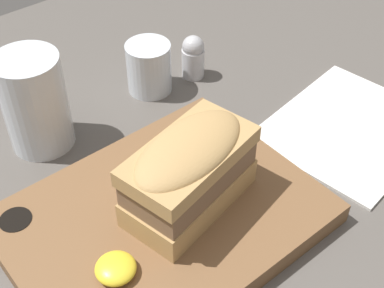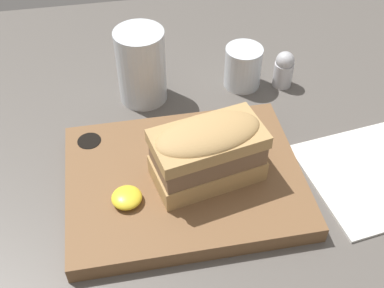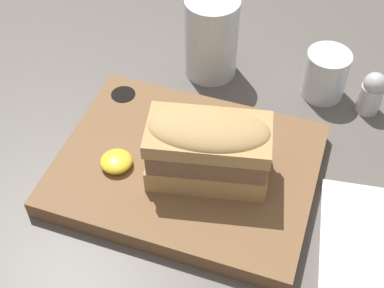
{
  "view_description": "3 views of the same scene",
  "coord_description": "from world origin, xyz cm",
  "px_view_note": "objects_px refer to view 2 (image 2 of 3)",
  "views": [
    {
      "loc": [
        -24.0,
        -25.01,
        48.24
      ],
      "look_at": [
        2.69,
        7.32,
        9.51
      ],
      "focal_mm": 50.0,
      "sensor_mm": 36.0,
      "label": 1
    },
    {
      "loc": [
        -9.82,
        -37.69,
        53.87
      ],
      "look_at": [
        -2.01,
        4.83,
        10.71
      ],
      "focal_mm": 45.0,
      "sensor_mm": 36.0,
      "label": 2
    },
    {
      "loc": [
        11.52,
        -35.2,
        56.02
      ],
      "look_at": [
        -1.94,
        4.31,
        9.45
      ],
      "focal_mm": 50.0,
      "sensor_mm": 36.0,
      "label": 3
    }
  ],
  "objects_px": {
    "serving_board": "(184,180)",
    "wine_glass": "(243,68)",
    "water_glass": "(142,70)",
    "sandwich": "(207,150)",
    "napkin": "(384,172)",
    "salt_shaker": "(284,69)"
  },
  "relations": [
    {
      "from": "serving_board",
      "to": "wine_glass",
      "type": "bearing_deg",
      "value": 56.73
    },
    {
      "from": "water_glass",
      "to": "wine_glass",
      "type": "distance_m",
      "value": 0.17
    },
    {
      "from": "sandwich",
      "to": "water_glass",
      "type": "height_order",
      "value": "water_glass"
    },
    {
      "from": "serving_board",
      "to": "water_glass",
      "type": "relative_size",
      "value": 2.55
    },
    {
      "from": "water_glass",
      "to": "napkin",
      "type": "bearing_deg",
      "value": -36.22
    },
    {
      "from": "wine_glass",
      "to": "serving_board",
      "type": "bearing_deg",
      "value": -123.27
    },
    {
      "from": "sandwich",
      "to": "water_glass",
      "type": "distance_m",
      "value": 0.23
    },
    {
      "from": "sandwich",
      "to": "salt_shaker",
      "type": "distance_m",
      "value": 0.27
    },
    {
      "from": "serving_board",
      "to": "napkin",
      "type": "height_order",
      "value": "serving_board"
    },
    {
      "from": "water_glass",
      "to": "wine_glass",
      "type": "bearing_deg",
      "value": 1.35
    },
    {
      "from": "water_glass",
      "to": "wine_glass",
      "type": "relative_size",
      "value": 1.74
    },
    {
      "from": "water_glass",
      "to": "napkin",
      "type": "height_order",
      "value": "water_glass"
    },
    {
      "from": "sandwich",
      "to": "wine_glass",
      "type": "distance_m",
      "value": 0.25
    },
    {
      "from": "napkin",
      "to": "salt_shaker",
      "type": "bearing_deg",
      "value": 109.94
    },
    {
      "from": "sandwich",
      "to": "water_glass",
      "type": "bearing_deg",
      "value": 106.34
    },
    {
      "from": "serving_board",
      "to": "wine_glass",
      "type": "height_order",
      "value": "wine_glass"
    },
    {
      "from": "sandwich",
      "to": "napkin",
      "type": "xyz_separation_m",
      "value": [
        0.26,
        -0.02,
        -0.07
      ]
    },
    {
      "from": "sandwich",
      "to": "wine_glass",
      "type": "xyz_separation_m",
      "value": [
        0.11,
        0.22,
        -0.04
      ]
    },
    {
      "from": "wine_glass",
      "to": "salt_shaker",
      "type": "relative_size",
      "value": 1.1
    },
    {
      "from": "wine_glass",
      "to": "sandwich",
      "type": "bearing_deg",
      "value": -116.14
    },
    {
      "from": "water_glass",
      "to": "salt_shaker",
      "type": "distance_m",
      "value": 0.24
    },
    {
      "from": "napkin",
      "to": "salt_shaker",
      "type": "distance_m",
      "value": 0.24
    }
  ]
}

